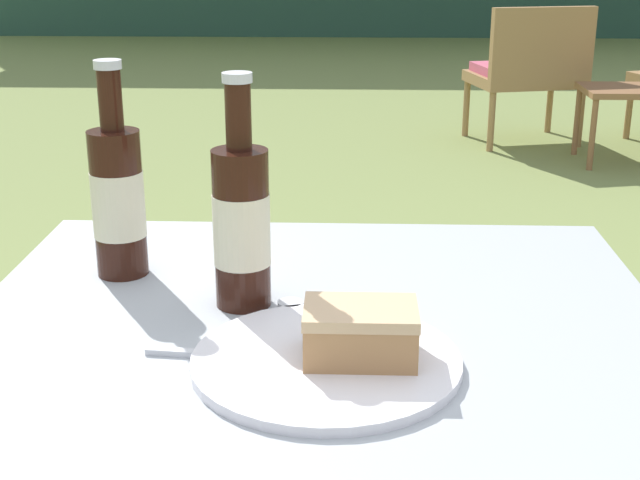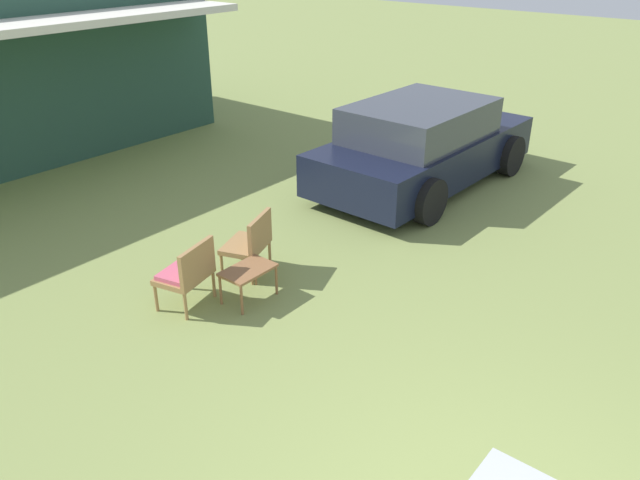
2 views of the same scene
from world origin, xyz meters
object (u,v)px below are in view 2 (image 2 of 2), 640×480
Objects in this scene: wicker_chair_plain at (251,241)px; wicker_chair_cushioned at (188,271)px; parked_car at (423,145)px; garden_side_table at (248,272)px.

wicker_chair_cushioned is at bearing -21.09° from wicker_chair_plain.
parked_car is 7.05× the size of garden_side_table.
garden_side_table is (-0.46, -0.40, -0.08)m from wicker_chair_plain.
wicker_chair_cushioned is 1.00× the size of wicker_chair_plain.
wicker_chair_plain is (-3.82, 0.05, -0.23)m from parked_car.
wicker_chair_cushioned is 0.95m from wicker_chair_plain.
wicker_chair_plain is at bearing -179.43° from parked_car.
parked_car is 5.51× the size of wicker_chair_cushioned.
wicker_chair_cushioned is at bearing -179.49° from parked_car.
wicker_chair_cushioned is at bearing 139.79° from garden_side_table.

